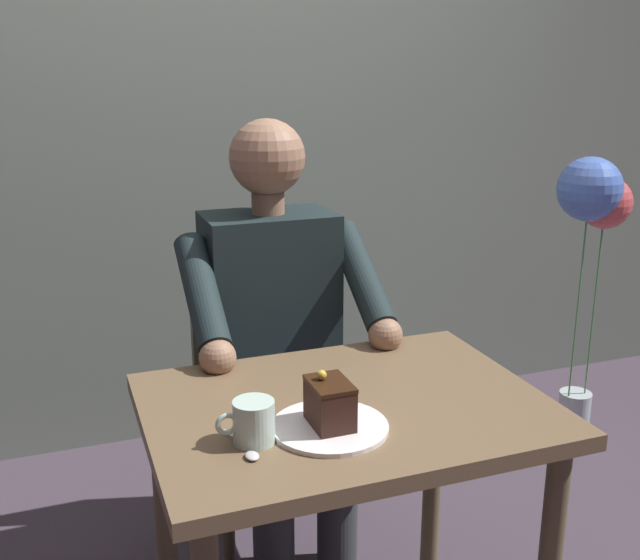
{
  "coord_description": "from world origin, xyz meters",
  "views": [
    {
      "loc": [
        0.57,
        1.37,
        1.43
      ],
      "look_at": [
        0.02,
        -0.1,
        0.97
      ],
      "focal_mm": 42.0,
      "sensor_mm": 36.0,
      "label": 1
    }
  ],
  "objects_px": {
    "cake_slice": "(330,403)",
    "dessert_spoon": "(248,448)",
    "chair": "(263,379)",
    "coffee_cup": "(253,421)",
    "dining_table": "(346,448)",
    "seated_person": "(278,345)",
    "balloon_display": "(592,231)"
  },
  "relations": [
    {
      "from": "chair",
      "to": "cake_slice",
      "type": "relative_size",
      "value": 7.99
    },
    {
      "from": "seated_person",
      "to": "cake_slice",
      "type": "height_order",
      "value": "seated_person"
    },
    {
      "from": "seated_person",
      "to": "balloon_display",
      "type": "relative_size",
      "value": 1.15
    },
    {
      "from": "cake_slice",
      "to": "dessert_spoon",
      "type": "bearing_deg",
      "value": 8.16
    },
    {
      "from": "chair",
      "to": "seated_person",
      "type": "xyz_separation_m",
      "value": [
        -0.0,
        0.17,
        0.17
      ]
    },
    {
      "from": "balloon_display",
      "to": "dining_table",
      "type": "bearing_deg",
      "value": 30.47
    },
    {
      "from": "dining_table",
      "to": "coffee_cup",
      "type": "relative_size",
      "value": 7.38
    },
    {
      "from": "dessert_spoon",
      "to": "coffee_cup",
      "type": "bearing_deg",
      "value": -125.24
    },
    {
      "from": "dining_table",
      "to": "dessert_spoon",
      "type": "distance_m",
      "value": 0.31
    },
    {
      "from": "dessert_spoon",
      "to": "balloon_display",
      "type": "bearing_deg",
      "value": -150.13
    },
    {
      "from": "chair",
      "to": "seated_person",
      "type": "relative_size",
      "value": 0.7
    },
    {
      "from": "chair",
      "to": "cake_slice",
      "type": "distance_m",
      "value": 0.82
    },
    {
      "from": "chair",
      "to": "balloon_display",
      "type": "relative_size",
      "value": 0.81
    },
    {
      "from": "dining_table",
      "to": "balloon_display",
      "type": "bearing_deg",
      "value": -149.53
    },
    {
      "from": "seated_person",
      "to": "cake_slice",
      "type": "distance_m",
      "value": 0.62
    },
    {
      "from": "cake_slice",
      "to": "dessert_spoon",
      "type": "relative_size",
      "value": 0.82
    },
    {
      "from": "dessert_spoon",
      "to": "dining_table",
      "type": "bearing_deg",
      "value": -153.16
    },
    {
      "from": "dessert_spoon",
      "to": "balloon_display",
      "type": "xyz_separation_m",
      "value": [
        -1.49,
        -0.85,
        0.13
      ]
    },
    {
      "from": "chair",
      "to": "coffee_cup",
      "type": "relative_size",
      "value": 7.75
    },
    {
      "from": "chair",
      "to": "balloon_display",
      "type": "height_order",
      "value": "balloon_display"
    },
    {
      "from": "chair",
      "to": "dessert_spoon",
      "type": "relative_size",
      "value": 6.54
    },
    {
      "from": "cake_slice",
      "to": "dessert_spoon",
      "type": "distance_m",
      "value": 0.19
    },
    {
      "from": "dining_table",
      "to": "coffee_cup",
      "type": "bearing_deg",
      "value": 23.42
    },
    {
      "from": "cake_slice",
      "to": "balloon_display",
      "type": "height_order",
      "value": "balloon_display"
    },
    {
      "from": "cake_slice",
      "to": "coffee_cup",
      "type": "height_order",
      "value": "cake_slice"
    },
    {
      "from": "seated_person",
      "to": "coffee_cup",
      "type": "distance_m",
      "value": 0.65
    },
    {
      "from": "seated_person",
      "to": "coffee_cup",
      "type": "bearing_deg",
      "value": 68.58
    },
    {
      "from": "dining_table",
      "to": "dessert_spoon",
      "type": "xyz_separation_m",
      "value": [
        0.25,
        0.13,
        0.11
      ]
    },
    {
      "from": "seated_person",
      "to": "coffee_cup",
      "type": "height_order",
      "value": "seated_person"
    },
    {
      "from": "seated_person",
      "to": "balloon_display",
      "type": "distance_m",
      "value": 1.27
    },
    {
      "from": "dining_table",
      "to": "dessert_spoon",
      "type": "height_order",
      "value": "dessert_spoon"
    },
    {
      "from": "dining_table",
      "to": "balloon_display",
      "type": "relative_size",
      "value": 0.77
    }
  ]
}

